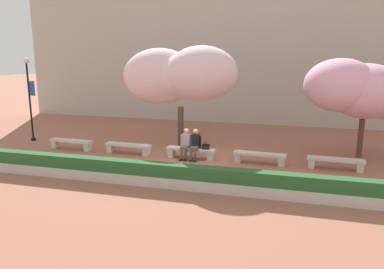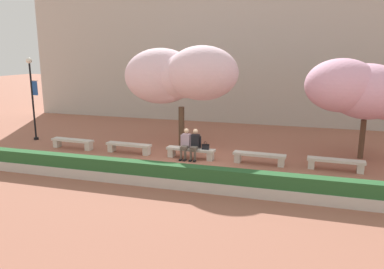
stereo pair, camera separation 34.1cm
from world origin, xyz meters
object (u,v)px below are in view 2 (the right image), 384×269
(stone_bench_center, at_px, (191,151))
(handbag, at_px, (205,146))
(stone_bench_west_end, at_px, (73,142))
(cherry_tree_main, at_px, (180,75))
(cherry_tree_secondary, at_px, (366,90))
(stone_bench_near_west, at_px, (129,146))
(lamp_post_with_banner, at_px, (32,91))
(stone_bench_near_east, at_px, (259,157))
(person_seated_right, at_px, (195,143))
(person_seated_left, at_px, (186,142))
(stone_bench_east_end, at_px, (336,163))

(stone_bench_center, distance_m, handbag, 0.71)
(stone_bench_west_end, distance_m, stone_bench_center, 5.78)
(cherry_tree_main, relative_size, cherry_tree_secondary, 1.09)
(stone_bench_near_west, distance_m, lamp_post_with_banner, 6.25)
(handbag, height_order, cherry_tree_main, cherry_tree_main)
(stone_bench_near_west, relative_size, handbag, 6.24)
(stone_bench_west_end, bearing_deg, handbag, -0.14)
(stone_bench_west_end, height_order, cherry_tree_secondary, cherry_tree_secondary)
(stone_bench_near_east, height_order, lamp_post_with_banner, lamp_post_with_banner)
(person_seated_right, bearing_deg, person_seated_left, 179.99)
(cherry_tree_secondary, bearing_deg, stone_bench_west_end, -170.55)
(stone_bench_near_east, distance_m, person_seated_left, 3.12)
(person_seated_left, bearing_deg, stone_bench_east_end, 0.51)
(person_seated_right, height_order, cherry_tree_secondary, cherry_tree_secondary)
(person_seated_left, bearing_deg, handbag, 2.51)
(stone_bench_west_end, relative_size, cherry_tree_main, 0.39)
(handbag, relative_size, lamp_post_with_banner, 0.08)
(stone_bench_center, height_order, stone_bench_east_end, same)
(cherry_tree_main, xyz_separation_m, lamp_post_with_banner, (-7.62, -0.67, -0.91))
(stone_bench_near_east, height_order, person_seated_right, person_seated_right)
(person_seated_left, relative_size, cherry_tree_main, 0.24)
(stone_bench_east_end, distance_m, cherry_tree_main, 7.67)
(person_seated_right, height_order, cherry_tree_main, cherry_tree_main)
(stone_bench_east_end, relative_size, cherry_tree_secondary, 0.42)
(stone_bench_center, height_order, lamp_post_with_banner, lamp_post_with_banner)
(person_seated_right, distance_m, cherry_tree_secondary, 7.38)
(stone_bench_west_end, height_order, lamp_post_with_banner, lamp_post_with_banner)
(stone_bench_west_end, xyz_separation_m, handbag, (6.44, -0.02, 0.27))
(handbag, bearing_deg, stone_bench_center, 178.60)
(stone_bench_center, bearing_deg, stone_bench_near_east, 0.00)
(stone_bench_west_end, relative_size, stone_bench_near_east, 1.00)
(stone_bench_near_west, relative_size, person_seated_right, 1.64)
(stone_bench_west_end, height_order, stone_bench_near_west, same)
(stone_bench_center, bearing_deg, stone_bench_near_west, 180.00)
(person_seated_right, bearing_deg, handbag, 4.79)
(cherry_tree_main, bearing_deg, stone_bench_near_east, -23.43)
(stone_bench_near_west, distance_m, person_seated_left, 2.72)
(person_seated_right, bearing_deg, stone_bench_east_end, 0.55)
(stone_bench_west_end, height_order, cherry_tree_main, cherry_tree_main)
(stone_bench_west_end, height_order, person_seated_right, person_seated_right)
(stone_bench_near_east, bearing_deg, stone_bench_center, 180.00)
(stone_bench_near_west, bearing_deg, cherry_tree_main, 42.43)
(stone_bench_near_east, xyz_separation_m, cherry_tree_main, (-3.92, 1.70, 3.09))
(stone_bench_center, distance_m, cherry_tree_main, 3.67)
(stone_bench_center, relative_size, cherry_tree_main, 0.39)
(stone_bench_east_end, distance_m, lamp_post_with_banner, 14.64)
(stone_bench_near_west, bearing_deg, lamp_post_with_banner, 169.91)
(stone_bench_near_east, xyz_separation_m, lamp_post_with_banner, (-11.55, 1.03, 2.18))
(person_seated_left, height_order, person_seated_right, same)
(stone_bench_near_west, height_order, cherry_tree_main, cherry_tree_main)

